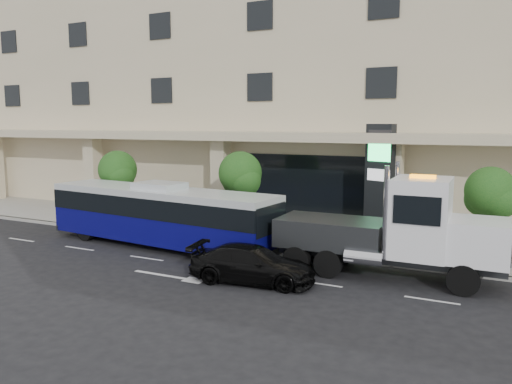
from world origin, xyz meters
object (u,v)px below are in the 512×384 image
Objects in this scene: signage_pylon at (379,181)px; tow_truck at (397,232)px; city_bus at (160,214)px; black_sedan at (252,264)px.

tow_truck is at bearing -50.81° from signage_pylon.
tow_truck reaches higher than city_bus.
signage_pylon reaches higher than city_bus.
black_sedan is at bearing -18.94° from city_bus.
city_bus is 10.88m from signage_pylon.
black_sedan is at bearing -149.65° from tow_truck.
signage_pylon reaches higher than black_sedan.
signage_pylon is at bearing -25.99° from black_sedan.
black_sedan is 0.83× the size of signage_pylon.
black_sedan is (-4.74, -2.87, -1.13)m from tow_truck.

